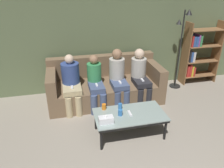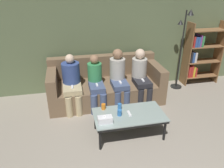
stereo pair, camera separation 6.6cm
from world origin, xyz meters
The scene contains 14 objects.
wall_back centered at (0.00, 3.79, 1.30)m, with size 12.00×0.06×2.60m.
couch centered at (0.00, 3.23, 0.31)m, with size 2.32×0.99×0.87m.
coffee_table centered at (0.15, 1.94, 0.36)m, with size 1.14×0.62×0.40m.
cup_near_left centered at (-0.01, 1.94, 0.45)m, with size 0.07×0.07×0.10m.
cup_near_right centered at (0.04, 2.12, 0.45)m, with size 0.07×0.07×0.10m.
cup_far_center centered at (-0.23, 2.17, 0.44)m, with size 0.07×0.07×0.10m.
tissue_box centered at (-0.27, 1.80, 0.45)m, with size 0.22×0.12×0.13m.
game_remote centered at (0.15, 1.94, 0.41)m, with size 0.04×0.15×0.02m.
bookshelf centered at (2.32, 3.56, 0.73)m, with size 0.86×0.32×1.49m.
standing_lamp centered at (1.78, 3.41, 1.10)m, with size 0.31×0.26×1.78m.
seated_person_left_end centered at (-0.70, 3.01, 0.58)m, with size 0.34×0.66×1.08m.
seated_person_mid_left centered at (-0.23, 2.98, 0.54)m, with size 0.31×0.65×1.03m.
seated_person_mid_right centered at (0.23, 3.01, 0.59)m, with size 0.31×0.64×1.12m.
seated_person_right_end centered at (0.70, 3.01, 0.58)m, with size 0.31×0.64×1.09m.
Camera 2 is at (-0.73, -0.87, 2.35)m, focal length 35.00 mm.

